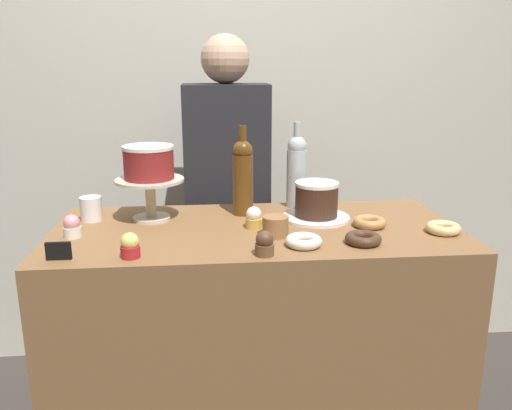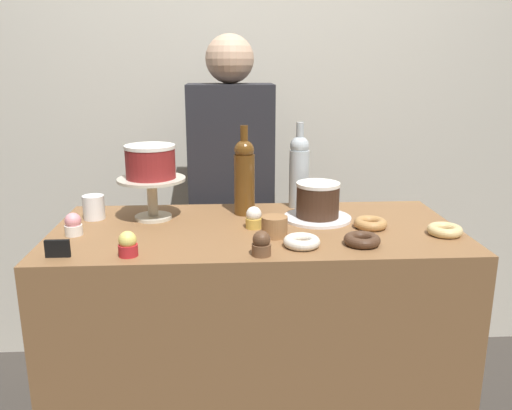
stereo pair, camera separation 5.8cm
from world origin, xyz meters
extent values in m
cube|color=beige|center=(0.00, 0.89, 1.30)|extent=(6.00, 0.05, 2.60)
cube|color=brown|center=(0.00, 0.00, 0.47)|extent=(1.36, 0.63, 0.95)
cylinder|color=beige|center=(-0.36, 0.13, 0.95)|extent=(0.13, 0.13, 0.01)
cylinder|color=beige|center=(-0.36, 0.13, 1.02)|extent=(0.04, 0.04, 0.13)
cylinder|color=beige|center=(-0.36, 0.13, 1.09)|extent=(0.24, 0.24, 0.01)
cylinder|color=maroon|center=(-0.36, 0.13, 1.15)|extent=(0.17, 0.17, 0.10)
cylinder|color=white|center=(-0.36, 0.13, 1.20)|extent=(0.18, 0.18, 0.01)
cylinder|color=white|center=(0.22, 0.09, 0.95)|extent=(0.24, 0.24, 0.01)
cylinder|color=#3D2619|center=(0.22, 0.09, 1.01)|extent=(0.15, 0.15, 0.11)
cylinder|color=white|center=(0.22, 0.09, 1.07)|extent=(0.15, 0.15, 0.01)
cylinder|color=#B2BCC1|center=(0.18, 0.26, 1.06)|extent=(0.08, 0.08, 0.22)
sphere|color=#B2BCC1|center=(0.18, 0.26, 1.18)|extent=(0.07, 0.07, 0.07)
cylinder|color=#B2BCC1|center=(0.18, 0.26, 1.23)|extent=(0.03, 0.03, 0.08)
cylinder|color=#5B3814|center=(-0.03, 0.17, 1.06)|extent=(0.08, 0.08, 0.22)
sphere|color=#5B3814|center=(-0.03, 0.17, 1.18)|extent=(0.07, 0.07, 0.07)
cylinder|color=#5B3814|center=(-0.03, 0.17, 1.23)|extent=(0.03, 0.03, 0.08)
cylinder|color=red|center=(-0.38, -0.24, 0.96)|extent=(0.06, 0.06, 0.03)
sphere|color=#EFDB6B|center=(-0.38, -0.24, 0.99)|extent=(0.05, 0.05, 0.05)
cylinder|color=gold|center=(-0.01, 0.00, 0.96)|extent=(0.06, 0.06, 0.03)
sphere|color=white|center=(-0.01, 0.00, 0.99)|extent=(0.05, 0.05, 0.05)
cylinder|color=white|center=(-0.59, -0.04, 0.96)|extent=(0.06, 0.06, 0.03)
sphere|color=pink|center=(-0.59, -0.04, 0.99)|extent=(0.05, 0.05, 0.05)
cylinder|color=brown|center=(0.00, -0.26, 0.96)|extent=(0.06, 0.06, 0.03)
sphere|color=brown|center=(0.00, -0.26, 0.99)|extent=(0.05, 0.05, 0.05)
torus|color=silver|center=(0.13, -0.20, 0.96)|extent=(0.11, 0.11, 0.03)
torus|color=#B27F47|center=(0.39, -0.02, 0.96)|extent=(0.11, 0.11, 0.03)
torus|color=#E0C17F|center=(0.61, -0.11, 0.96)|extent=(0.11, 0.11, 0.03)
torus|color=#472D1E|center=(0.31, -0.19, 0.96)|extent=(0.11, 0.11, 0.03)
cylinder|color=olive|center=(0.05, -0.09, 0.95)|extent=(0.08, 0.08, 0.01)
cylinder|color=olive|center=(0.05, -0.09, 0.96)|extent=(0.08, 0.08, 0.01)
cylinder|color=olive|center=(0.05, -0.09, 0.97)|extent=(0.08, 0.08, 0.01)
cylinder|color=olive|center=(0.05, -0.09, 0.98)|extent=(0.08, 0.08, 0.01)
cylinder|color=olive|center=(0.05, -0.09, 0.99)|extent=(0.08, 0.08, 0.01)
cylinder|color=olive|center=(0.05, -0.09, 1.01)|extent=(0.08, 0.08, 0.01)
cube|color=black|center=(-0.58, -0.24, 0.97)|extent=(0.07, 0.01, 0.05)
cylinder|color=white|center=(-0.57, 0.14, 0.99)|extent=(0.08, 0.08, 0.08)
cube|color=black|center=(-0.08, 0.54, 0.42)|extent=(0.28, 0.18, 0.85)
cube|color=#232328|center=(-0.08, 0.54, 1.12)|extent=(0.36, 0.22, 0.55)
sphere|color=tan|center=(-0.08, 0.54, 1.50)|extent=(0.20, 0.20, 0.20)
camera|label=1|loc=(-0.16, -1.68, 1.49)|focal=36.76mm
camera|label=2|loc=(-0.10, -1.68, 1.49)|focal=36.76mm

